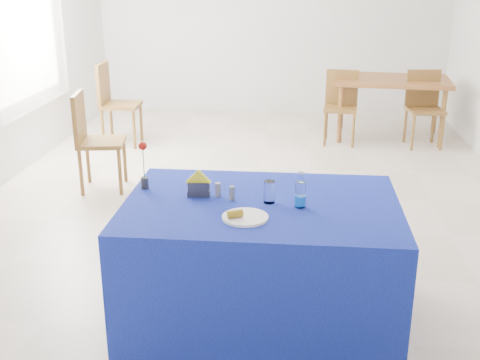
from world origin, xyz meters
name	(u,v)px	position (x,y,z in m)	size (l,w,h in m)	color
floor	(253,194)	(0.00, 0.00, 0.00)	(7.00, 7.00, 0.00)	beige
room_shell	(254,4)	(0.00, 0.00, 1.75)	(7.00, 7.00, 7.00)	silver
window_pane	(21,18)	(-2.47, 0.80, 1.55)	(0.04, 1.50, 1.60)	white
curtain	(28,18)	(-2.40, 0.80, 1.55)	(0.04, 1.75, 1.85)	white
plate	(245,217)	(0.14, -2.36, 0.77)	(0.25, 0.25, 0.01)	white
drinking_glass	(269,192)	(0.26, -2.10, 0.82)	(0.07, 0.07, 0.13)	white
salt_shaker	(218,190)	(-0.05, -2.04, 0.80)	(0.03, 0.03, 0.09)	slate
pepper_shaker	(232,193)	(0.04, -2.09, 0.80)	(0.03, 0.03, 0.09)	slate
blue_table	(261,261)	(0.21, -2.11, 0.38)	(1.60, 1.10, 0.76)	#0F138E
water_bottle	(300,195)	(0.44, -2.16, 0.83)	(0.06, 0.06, 0.21)	white
napkin_holder	(199,188)	(-0.17, -2.04, 0.81)	(0.15, 0.06, 0.17)	#393A3F
rose_vase	(144,166)	(-0.52, -1.94, 0.91)	(0.05, 0.05, 0.30)	#25252A
oak_table	(391,84)	(1.55, 2.20, 0.68)	(1.46, 1.01, 0.76)	brown
chair_bg_left	(341,101)	(0.92, 1.95, 0.51)	(0.42, 0.42, 0.88)	brown
chair_bg_right	(424,103)	(1.90, 1.92, 0.52)	(0.44, 0.44, 0.90)	brown
chair_win_a	(92,134)	(-1.54, 0.01, 0.55)	(0.48, 0.48, 0.95)	brown
chair_win_b	(113,98)	(-1.80, 1.56, 0.57)	(0.46, 0.46, 0.99)	brown
banana_pieces	(235,214)	(0.09, -2.38, 0.80)	(0.09, 0.07, 0.04)	yellow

